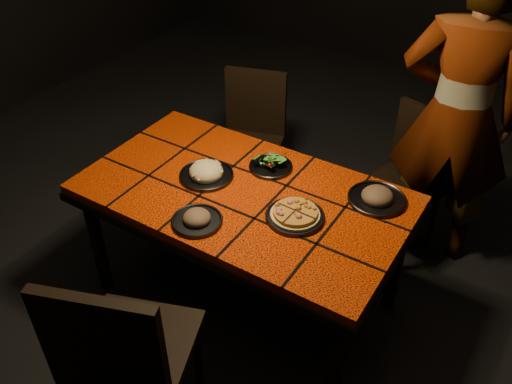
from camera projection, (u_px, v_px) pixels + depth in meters
The scene contains 11 objects.
room_shell at pixel (240, 45), 2.21m from camera, with size 6.04×7.04×3.08m.
dining_table at pixel (243, 203), 2.71m from camera, with size 1.62×0.92×0.75m.
chair_near at pixel (123, 353), 2.10m from camera, with size 0.60×0.60×1.03m.
chair_far_left at pixel (252, 130), 3.57m from camera, with size 0.51×0.51×0.90m.
chair_far_right at pixel (410, 173), 3.19m from camera, with size 0.50×0.50×0.90m.
diner at pixel (457, 117), 2.91m from camera, with size 0.67×0.44×1.83m, color brown.
plate_pizza at pixel (295, 215), 2.49m from camera, with size 0.28×0.28×0.04m.
plate_pasta at pixel (206, 173), 2.74m from camera, with size 0.28×0.28×0.09m.
plate_salad at pixel (271, 164), 2.80m from camera, with size 0.23×0.23×0.07m.
plate_mushroom_a at pixel (197, 219), 2.46m from camera, with size 0.24×0.24×0.08m.
plate_mushroom_b at pixel (377, 196), 2.59m from camera, with size 0.28×0.28×0.09m.
Camera 1 is at (1.18, -1.76, 2.36)m, focal length 38.00 mm.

